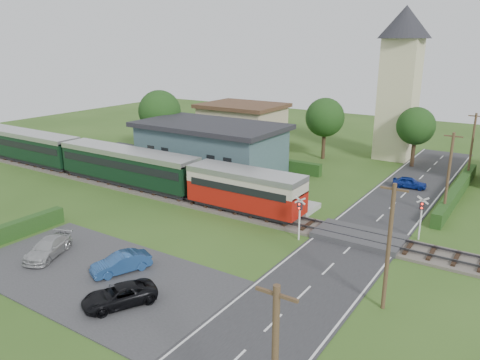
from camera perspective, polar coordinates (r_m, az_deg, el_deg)
The scene contains 29 objects.
ground at distance 37.52m, azimuth -1.38°, elevation -4.90°, with size 120.00×120.00×0.00m, color #2D4C19.
railway_track at distance 39.03m, azimuth 0.30°, elevation -3.85°, with size 76.00×3.20×0.49m.
road at distance 33.29m, azimuth 13.08°, elevation -8.21°, with size 6.00×70.00×0.05m, color #28282B.
car_park at distance 30.41m, azimuth -17.04°, elevation -11.00°, with size 17.00×9.00×0.08m, color #333335.
crossing_deck at distance 34.95m, azimuth 14.27°, elevation -6.71°, with size 6.20×3.40×0.45m, color #333335.
platform at distance 47.17m, azimuth -7.79°, elevation -0.21°, with size 30.00×3.00×0.45m, color gray.
equipment_hut at distance 52.24m, azimuth -14.51°, elevation 2.79°, with size 2.30×2.30×2.55m.
station_building at distance 50.89m, azimuth -3.62°, elevation 4.03°, with size 16.00×9.00×5.30m.
train at distance 49.00m, azimuth -16.10°, elevation 2.29°, with size 43.20×2.90×3.40m.
church_tower at distance 58.69m, azimuth 19.01°, elevation 12.30°, with size 6.00×6.00×17.60m.
house_west at distance 64.95m, azimuth 0.28°, elevation 6.91°, with size 10.80×8.80×5.50m.
hedge_carpark at distance 37.52m, azimuth -26.55°, elevation -5.77°, with size 0.80×9.00×1.20m, color #193814.
hedge_roadside at distance 46.90m, azimuth 24.93°, elevation -1.27°, with size 0.80×18.00×1.20m, color #193814.
hedge_station at distance 54.93m, azimuth -0.76°, elevation 2.82°, with size 22.00×0.80×1.30m, color #193814.
tree_a at distance 59.02m, azimuth -9.76°, elevation 8.23°, with size 5.20×5.20×8.00m.
tree_b at distance 56.79m, azimuth 10.31°, elevation 7.50°, with size 4.60×4.60×7.34m.
tree_c at distance 55.71m, azimuth 20.65°, elevation 6.16°, with size 4.20×4.20×6.78m.
utility_pole_b at distance 25.47m, azimuth 17.68°, elevation -7.68°, with size 1.40×0.22×7.00m.
utility_pole_c at distance 40.36m, azimuth 24.07°, elevation 0.60°, with size 1.40×0.22×7.00m.
utility_pole_d at distance 51.97m, azimuth 26.40°, elevation 3.64°, with size 1.40×0.22×7.00m.
crossing_signal_near at distance 33.40m, azimuth 7.28°, elevation -3.88°, with size 0.84×0.28×3.28m.
crossing_signal_far at distance 35.59m, azimuth 21.25°, elevation -3.62°, with size 0.84×0.28×3.28m.
streetlamp_west at distance 65.11m, azimuth -7.36°, elevation 7.02°, with size 0.30×0.30×5.15m.
car_on_road at distance 48.13m, azimuth 19.97°, elevation -0.29°, with size 1.27×3.15×1.07m, color navy.
car_park_blue at distance 30.03m, azimuth -14.30°, elevation -9.77°, with size 1.27×3.64×1.20m, color navy.
car_park_silver at distance 33.61m, azimuth -22.35°, elevation -7.64°, with size 1.65×4.05×1.18m, color #A9AAAB.
car_park_dark at distance 26.67m, azimuth -14.49°, elevation -13.46°, with size 1.83×3.96×1.10m, color black.
pedestrian_near at distance 42.95m, azimuth -1.23°, elevation -0.28°, with size 0.60×0.39×1.65m, color gray.
pedestrian_far at distance 49.54m, azimuth -12.47°, elevation 1.62°, with size 0.79×0.62×1.63m, color gray.
Camera 1 is at (19.93, -28.64, 13.77)m, focal length 35.00 mm.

